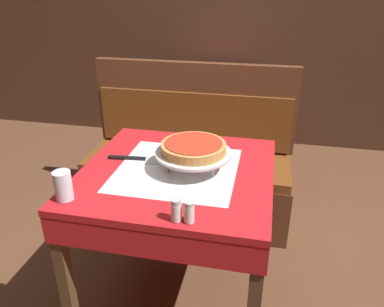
# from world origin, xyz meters

# --- Properties ---
(ground_plane) EXTENTS (14.00, 14.00, 0.00)m
(ground_plane) POSITION_xyz_m (0.00, 0.00, 0.00)
(ground_plane) COLOR brown
(dining_table_front) EXTENTS (0.84, 0.84, 0.76)m
(dining_table_front) POSITION_xyz_m (0.00, 0.00, 0.67)
(dining_table_front) COLOR red
(dining_table_front) RESTS_ON ground_plane
(dining_table_rear) EXTENTS (0.71, 0.71, 0.77)m
(dining_table_rear) POSITION_xyz_m (-0.10, 1.67, 0.65)
(dining_table_rear) COLOR red
(dining_table_rear) RESTS_ON ground_plane
(booth_bench) EXTENTS (1.37, 0.50, 1.03)m
(booth_bench) POSITION_xyz_m (-0.13, 0.79, 0.30)
(booth_bench) COLOR brown
(booth_bench) RESTS_ON ground_plane
(back_wall_panel) EXTENTS (6.00, 0.04, 2.40)m
(back_wall_panel) POSITION_xyz_m (0.00, 2.21, 1.20)
(back_wall_panel) COLOR #4C2D1E
(back_wall_panel) RESTS_ON ground_plane
(pizza_pan_stand) EXTENTS (0.34, 0.34, 0.08)m
(pizza_pan_stand) POSITION_xyz_m (0.07, 0.02, 0.84)
(pizza_pan_stand) COLOR #ADADB2
(pizza_pan_stand) RESTS_ON dining_table_front
(deep_dish_pizza) EXTENTS (0.28, 0.28, 0.04)m
(deep_dish_pizza) POSITION_xyz_m (0.07, 0.02, 0.87)
(deep_dish_pizza) COLOR #C68E47
(deep_dish_pizza) RESTS_ON pizza_pan_stand
(pizza_server) EXTENTS (0.29, 0.10, 0.01)m
(pizza_server) POSITION_xyz_m (-0.18, 0.06, 0.77)
(pizza_server) COLOR #BCBCC1
(pizza_server) RESTS_ON dining_table_front
(water_glass_near) EXTENTS (0.07, 0.07, 0.12)m
(water_glass_near) POSITION_xyz_m (-0.36, -0.33, 0.82)
(water_glass_near) COLOR silver
(water_glass_near) RESTS_ON dining_table_front
(salt_shaker) EXTENTS (0.04, 0.04, 0.08)m
(salt_shaker) POSITION_xyz_m (0.09, -0.37, 0.80)
(salt_shaker) COLOR silver
(salt_shaker) RESTS_ON dining_table_front
(pepper_shaker) EXTENTS (0.04, 0.04, 0.08)m
(pepper_shaker) POSITION_xyz_m (0.14, -0.37, 0.80)
(pepper_shaker) COLOR silver
(pepper_shaker) RESTS_ON dining_table_front
(condiment_caddy) EXTENTS (0.13, 0.13, 0.15)m
(condiment_caddy) POSITION_xyz_m (-0.05, 1.58, 0.81)
(condiment_caddy) COLOR black
(condiment_caddy) RESTS_ON dining_table_rear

